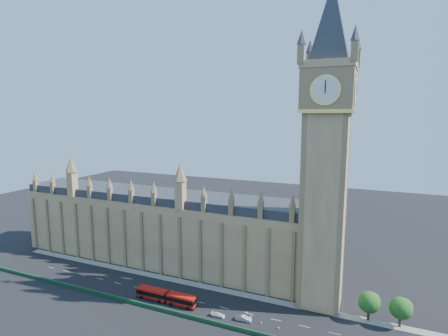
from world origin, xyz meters
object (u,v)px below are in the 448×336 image
at_px(red_bus, 166,297).
at_px(car_grey, 178,301).
at_px(car_silver, 243,318).
at_px(car_white, 218,315).

bearing_deg(red_bus, car_grey, 9.75).
distance_m(car_grey, car_silver, 21.67).
xyz_separation_m(red_bus, car_grey, (3.88, 0.69, -1.02)).
relative_size(car_silver, car_white, 1.12).
bearing_deg(car_grey, car_white, -97.72).
bearing_deg(car_grey, car_silver, -92.83).
xyz_separation_m(car_grey, car_white, (14.28, -1.69, -0.19)).
distance_m(red_bus, car_silver, 25.56).
height_order(red_bus, car_grey, red_bus).
bearing_deg(car_white, car_silver, -87.66).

